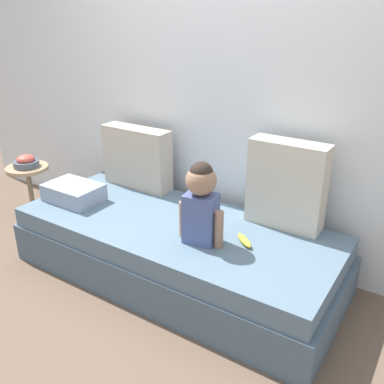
{
  "coord_description": "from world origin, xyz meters",
  "views": [
    {
      "loc": [
        1.43,
        -1.99,
        1.7
      ],
      "look_at": [
        0.13,
        0.0,
        0.66
      ],
      "focal_mm": 39.4,
      "sensor_mm": 36.0,
      "label": 1
    }
  ],
  "objects_px": {
    "toddler": "(201,200)",
    "side_table": "(29,180)",
    "throw_pillow_right": "(286,185)",
    "folded_blanket": "(74,192)",
    "couch": "(175,250)",
    "fruit_bowl": "(25,162)",
    "banana": "(244,240)",
    "throw_pillow_left": "(137,157)"
  },
  "relations": [
    {
      "from": "toddler",
      "to": "side_table",
      "type": "xyz_separation_m",
      "value": [
        -1.76,
        0.11,
        -0.3
      ]
    },
    {
      "from": "folded_blanket",
      "to": "throw_pillow_left",
      "type": "bearing_deg",
      "value": 65.66
    },
    {
      "from": "throw_pillow_right",
      "to": "side_table",
      "type": "relative_size",
      "value": 1.11
    },
    {
      "from": "toddler",
      "to": "side_table",
      "type": "relative_size",
      "value": 1.0
    },
    {
      "from": "throw_pillow_right",
      "to": "folded_blanket",
      "type": "relative_size",
      "value": 1.4
    },
    {
      "from": "fruit_bowl",
      "to": "couch",
      "type": "bearing_deg",
      "value": 0.18
    },
    {
      "from": "banana",
      "to": "fruit_bowl",
      "type": "xyz_separation_m",
      "value": [
        -2.0,
        -0.01,
        0.11
      ]
    },
    {
      "from": "banana",
      "to": "throw_pillow_left",
      "type": "bearing_deg",
      "value": 162.32
    },
    {
      "from": "couch",
      "to": "toddler",
      "type": "distance_m",
      "value": 0.56
    },
    {
      "from": "throw_pillow_left",
      "to": "side_table",
      "type": "xyz_separation_m",
      "value": [
        -0.89,
        -0.36,
        -0.26
      ]
    },
    {
      "from": "couch",
      "to": "side_table",
      "type": "xyz_separation_m",
      "value": [
        -1.49,
        -0.0,
        0.18
      ]
    },
    {
      "from": "folded_blanket",
      "to": "banana",
      "type": "bearing_deg",
      "value": 5.24
    },
    {
      "from": "throw_pillow_left",
      "to": "folded_blanket",
      "type": "bearing_deg",
      "value": -114.34
    },
    {
      "from": "fruit_bowl",
      "to": "banana",
      "type": "bearing_deg",
      "value": 0.32
    },
    {
      "from": "couch",
      "to": "folded_blanket",
      "type": "xyz_separation_m",
      "value": [
        -0.82,
        -0.11,
        0.27
      ]
    },
    {
      "from": "throw_pillow_right",
      "to": "folded_blanket",
      "type": "xyz_separation_m",
      "value": [
        -1.42,
        -0.47,
        -0.22
      ]
    },
    {
      "from": "throw_pillow_right",
      "to": "banana",
      "type": "xyz_separation_m",
      "value": [
        -0.1,
        -0.35,
        -0.26
      ]
    },
    {
      "from": "throw_pillow_left",
      "to": "throw_pillow_right",
      "type": "relative_size",
      "value": 1.01
    },
    {
      "from": "fruit_bowl",
      "to": "toddler",
      "type": "bearing_deg",
      "value": -3.44
    },
    {
      "from": "throw_pillow_left",
      "to": "side_table",
      "type": "bearing_deg",
      "value": -157.79
    },
    {
      "from": "banana",
      "to": "side_table",
      "type": "height_order",
      "value": "side_table"
    },
    {
      "from": "couch",
      "to": "fruit_bowl",
      "type": "relative_size",
      "value": 10.66
    },
    {
      "from": "throw_pillow_left",
      "to": "fruit_bowl",
      "type": "xyz_separation_m",
      "value": [
        -0.89,
        -0.36,
        -0.1
      ]
    },
    {
      "from": "banana",
      "to": "folded_blanket",
      "type": "bearing_deg",
      "value": -174.76
    },
    {
      "from": "side_table",
      "to": "fruit_bowl",
      "type": "height_order",
      "value": "fruit_bowl"
    },
    {
      "from": "toddler",
      "to": "banana",
      "type": "distance_m",
      "value": 0.36
    },
    {
      "from": "folded_blanket",
      "to": "throw_pillow_right",
      "type": "bearing_deg",
      "value": 18.41
    },
    {
      "from": "toddler",
      "to": "throw_pillow_left",
      "type": "bearing_deg",
      "value": 151.7
    },
    {
      "from": "throw_pillow_left",
      "to": "toddler",
      "type": "xyz_separation_m",
      "value": [
        0.87,
        -0.47,
        0.04
      ]
    },
    {
      "from": "throw_pillow_left",
      "to": "toddler",
      "type": "height_order",
      "value": "toddler"
    },
    {
      "from": "banana",
      "to": "fruit_bowl",
      "type": "height_order",
      "value": "fruit_bowl"
    },
    {
      "from": "toddler",
      "to": "side_table",
      "type": "distance_m",
      "value": 1.79
    },
    {
      "from": "toddler",
      "to": "fruit_bowl",
      "type": "height_order",
      "value": "toddler"
    },
    {
      "from": "toddler",
      "to": "throw_pillow_right",
      "type": "bearing_deg",
      "value": 54.4
    },
    {
      "from": "side_table",
      "to": "fruit_bowl",
      "type": "xyz_separation_m",
      "value": [
        -0.0,
        -0.0,
        0.16
      ]
    },
    {
      "from": "couch",
      "to": "throw_pillow_left",
      "type": "relative_size",
      "value": 3.9
    },
    {
      "from": "throw_pillow_right",
      "to": "toddler",
      "type": "xyz_separation_m",
      "value": [
        -0.34,
        -0.47,
        -0.01
      ]
    },
    {
      "from": "side_table",
      "to": "toddler",
      "type": "bearing_deg",
      "value": -3.44
    },
    {
      "from": "banana",
      "to": "side_table",
      "type": "bearing_deg",
      "value": -179.68
    },
    {
      "from": "folded_blanket",
      "to": "fruit_bowl",
      "type": "distance_m",
      "value": 0.69
    },
    {
      "from": "throw_pillow_right",
      "to": "couch",
      "type": "bearing_deg",
      "value": -149.29
    },
    {
      "from": "throw_pillow_right",
      "to": "banana",
      "type": "relative_size",
      "value": 3.29
    }
  ]
}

